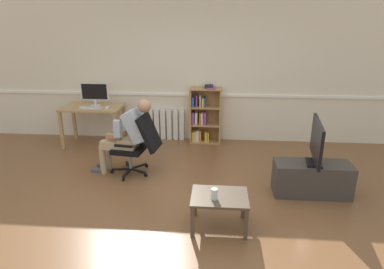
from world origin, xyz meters
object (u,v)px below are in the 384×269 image
radiator (163,124)px  drinking_glass (214,194)px  imac_monitor (95,93)px  computer_desk (93,112)px  coffee_table (219,200)px  computer_mouse (107,108)px  person_seated (127,134)px  tv_stand (312,179)px  tv_screen (317,142)px  keyboard (91,108)px  office_chair (138,143)px  bookshelf (203,116)px

radiator → drinking_glass: bearing=-70.4°
imac_monitor → drinking_glass: bearing=-49.6°
computer_desk → coffee_table: computer_desk is taller
computer_desk → computer_mouse: computer_mouse is taller
person_seated → drinking_glass: person_seated is taller
computer_mouse → tv_stand: (3.38, -1.57, -0.54)m
imac_monitor → radiator: 1.46m
tv_screen → imac_monitor: bearing=72.3°
keyboard → radiator: (1.26, 0.53, -0.46)m
keyboard → drinking_glass: keyboard is taller
drinking_glass → office_chair: bearing=130.3°
tv_stand → drinking_glass: bearing=-144.1°
imac_monitor → keyboard: size_ratio=1.31×
computer_mouse → bookshelf: 1.84m
tv_screen → drinking_glass: tv_screen is taller
keyboard → radiator: keyboard is taller
office_chair → tv_screen: tv_screen is taller
person_seated → coffee_table: (1.44, -1.36, -0.30)m
computer_desk → person_seated: size_ratio=0.93×
imac_monitor → radiator: imac_monitor is taller
tv_screen → drinking_glass: 1.68m
person_seated → office_chair: bearing=90.0°
person_seated → computer_mouse: bearing=-141.1°
bookshelf → tv_screen: (1.61, -1.98, 0.25)m
computer_desk → coffee_table: size_ratio=1.72×
radiator → coffee_table: size_ratio=1.32×
computer_mouse → imac_monitor: bearing=145.6°
tv_stand → tv_screen: 0.55m
computer_mouse → tv_screen: bearing=-24.9°
tv_stand → drinking_glass: (-1.34, -0.97, 0.24)m
tv_stand → tv_screen: size_ratio=1.20×
keyboard → office_chair: bearing=-44.1°
computer_desk → drinking_glass: bearing=-48.3°
tv_screen → coffee_table: tv_screen is taller
computer_desk → drinking_glass: computer_desk is taller
office_chair → drinking_glass: office_chair is taller
computer_desk → keyboard: 0.19m
imac_monitor → office_chair: (1.13, -1.33, -0.49)m
imac_monitor → person_seated: size_ratio=0.44×
office_chair → radiator: bearing=-176.1°
computer_mouse → office_chair: 1.43m
computer_mouse → radiator: bearing=28.1°
coffee_table → drinking_glass: bearing=-128.9°
computer_desk → office_chair: (1.18, -1.25, -0.12)m
coffee_table → drinking_glass: size_ratio=5.14×
computer_desk → tv_screen: tv_screen is taller
office_chair → person_seated: bearing=-90.0°
imac_monitor → office_chair: imac_monitor is taller
tv_screen → office_chair: bearing=88.2°
coffee_table → imac_monitor: bearing=131.9°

